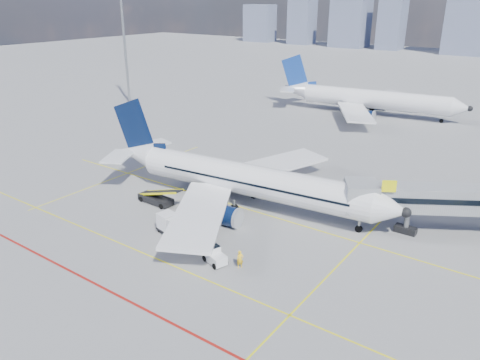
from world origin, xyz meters
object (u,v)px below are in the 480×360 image
Objects in this scene: belt_loader at (157,198)px; ramp_worker at (240,259)px; second_aircraft at (367,99)px; main_aircraft at (239,178)px; baggage_tug at (214,255)px; cargo_dolly at (173,225)px.

belt_loader is 3.90× the size of ramp_worker.
second_aircraft is 64.90m from ramp_worker.
main_aircraft is 14.20m from ramp_worker.
main_aircraft is 0.97× the size of second_aircraft.
second_aircraft is at bearing 49.91° from ramp_worker.
baggage_tug is 1.56× the size of ramp_worker.
baggage_tug is at bearing 144.03° from ramp_worker.
ramp_worker is (13.22, -63.50, -2.38)m from second_aircraft.
belt_loader is at bearing -99.61° from second_aircraft.
baggage_tug is at bearing -87.07° from second_aircraft.
cargo_dolly is 8.43m from belt_loader.
main_aircraft reaches higher than ramp_worker.
cargo_dolly is at bearing -175.29° from baggage_tug.
main_aircraft is at bearing 37.03° from belt_loader.
main_aircraft is 13.57m from baggage_tug.
baggage_tug is 0.40× the size of belt_loader.
second_aircraft is 9.54× the size of cargo_dolly.
belt_loader is at bearing 174.01° from baggage_tug.
baggage_tug is at bearing -22.86° from belt_loader.
baggage_tug is (5.80, -12.03, -2.45)m from main_aircraft.
belt_loader is at bearing 108.71° from ramp_worker.
belt_loader reaches higher than baggage_tug.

